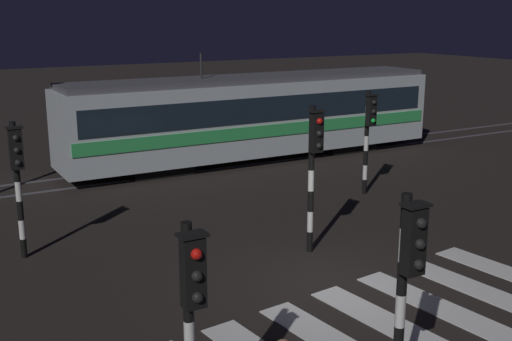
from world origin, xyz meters
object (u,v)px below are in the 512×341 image
Objects in this scene: traffic_light_kerb_mid_left at (407,277)px; tram at (256,115)px; traffic_light_corner_far_right at (369,127)px; traffic_light_corner_far_left at (17,170)px; traffic_light_median_centre at (314,158)px; traffic_light_corner_near_left at (191,304)px.

tram is (6.42, 15.28, -0.42)m from traffic_light_kerb_mid_left.
traffic_light_corner_far_left is at bearing -178.07° from traffic_light_corner_far_right.
tram is at bearing 67.22° from traffic_light_kerb_mid_left.
traffic_light_median_centre is 1.08× the size of traffic_light_corner_far_right.
traffic_light_median_centre is 1.15× the size of traffic_light_corner_near_left.
traffic_light_corner_far_left is (-5.99, 2.98, -0.20)m from traffic_light_median_centre.
traffic_light_median_centre is at bearing 66.13° from traffic_light_kerb_mid_left.
traffic_light_kerb_mid_left reaches higher than traffic_light_corner_far_left.
tram is (9.10, 14.34, -0.27)m from traffic_light_corner_near_left.
traffic_light_corner_near_left is at bearing -122.39° from tram.
traffic_light_corner_far_left reaches higher than traffic_light_corner_near_left.
tram is at bearing 33.02° from traffic_light_corner_far_left.
traffic_light_corner_far_left is 8.02m from traffic_light_corner_near_left.
traffic_light_corner_far_left is at bearing 153.58° from traffic_light_median_centre.
traffic_light_median_centre is 1.07× the size of traffic_light_kerb_mid_left.
traffic_light_corner_far_right is at bearing -84.48° from tram.
traffic_light_corner_far_right is (10.36, 0.35, 0.03)m from traffic_light_corner_far_left.
tram is at bearing 95.52° from traffic_light_corner_far_right.
traffic_light_kerb_mid_left is 1.07× the size of traffic_light_corner_near_left.
tram is at bearing 57.61° from traffic_light_corner_near_left.
traffic_light_corner_near_left is (0.68, -7.99, -0.10)m from traffic_light_corner_far_left.
traffic_light_corner_far_left is 11.67m from tram.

